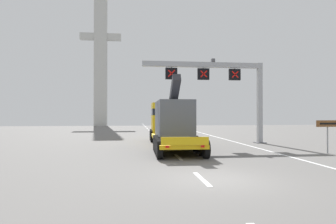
{
  "coord_description": "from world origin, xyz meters",
  "views": [
    {
      "loc": [
        -3.28,
        -11.42,
        2.57
      ],
      "look_at": [
        -0.33,
        12.91,
        2.76
      ],
      "focal_mm": 31.76,
      "sensor_mm": 36.0,
      "label": 1
    }
  ],
  "objects_px": {
    "heavy_haul_truck_yellow": "(170,121)",
    "bridge_pylon_distant": "(101,52)",
    "overhead_lane_gantry": "(220,79)",
    "tourist_info_sign_brown": "(328,128)"
  },
  "relations": [
    {
      "from": "overhead_lane_gantry",
      "to": "heavy_haul_truck_yellow",
      "type": "height_order",
      "value": "overhead_lane_gantry"
    },
    {
      "from": "heavy_haul_truck_yellow",
      "to": "bridge_pylon_distant",
      "type": "bearing_deg",
      "value": 103.06
    },
    {
      "from": "overhead_lane_gantry",
      "to": "tourist_info_sign_brown",
      "type": "bearing_deg",
      "value": -55.8
    },
    {
      "from": "heavy_haul_truck_yellow",
      "to": "tourist_info_sign_brown",
      "type": "relative_size",
      "value": 6.48
    },
    {
      "from": "heavy_haul_truck_yellow",
      "to": "bridge_pylon_distant",
      "type": "distance_m",
      "value": 46.9
    },
    {
      "from": "overhead_lane_gantry",
      "to": "tourist_info_sign_brown",
      "type": "height_order",
      "value": "overhead_lane_gantry"
    },
    {
      "from": "overhead_lane_gantry",
      "to": "bridge_pylon_distant",
      "type": "xyz_separation_m",
      "value": [
        -14.74,
        42.32,
        10.74
      ]
    },
    {
      "from": "heavy_haul_truck_yellow",
      "to": "bridge_pylon_distant",
      "type": "height_order",
      "value": "bridge_pylon_distant"
    },
    {
      "from": "overhead_lane_gantry",
      "to": "tourist_info_sign_brown",
      "type": "xyz_separation_m",
      "value": [
        5.0,
        -7.36,
        -4.05
      ]
    },
    {
      "from": "bridge_pylon_distant",
      "to": "tourist_info_sign_brown",
      "type": "bearing_deg",
      "value": -68.32
    }
  ]
}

